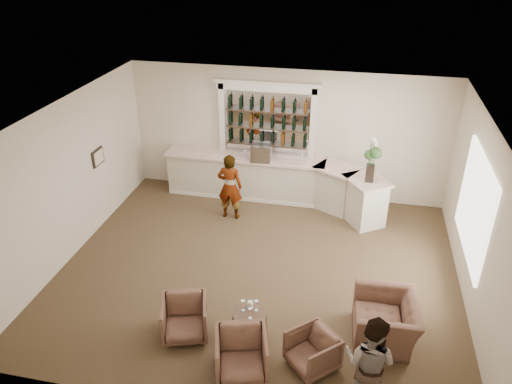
{
  "coord_description": "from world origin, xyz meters",
  "views": [
    {
      "loc": [
        1.71,
        -8.16,
        6.24
      ],
      "look_at": [
        -0.24,
        0.9,
        1.32
      ],
      "focal_mm": 35.0,
      "sensor_mm": 36.0,
      "label": 1
    }
  ],
  "objects_px": {
    "bar_counter": "(276,181)",
    "armchair_left": "(185,318)",
    "cocktail_table": "(250,324)",
    "armchair_far": "(385,320)",
    "guest": "(370,363)",
    "armchair_right": "(312,351)",
    "sommelier": "(230,187)",
    "espresso_machine": "(261,152)",
    "armchair_center": "(241,354)",
    "flower_vase": "(372,157)"
  },
  "relations": [
    {
      "from": "guest",
      "to": "flower_vase",
      "type": "relative_size",
      "value": 1.49
    },
    {
      "from": "armchair_right",
      "to": "flower_vase",
      "type": "xyz_separation_m",
      "value": [
        0.73,
        4.63,
        1.42
      ]
    },
    {
      "from": "bar_counter",
      "to": "armchair_far",
      "type": "distance_m",
      "value": 5.16
    },
    {
      "from": "armchair_left",
      "to": "espresso_machine",
      "type": "distance_m",
      "value": 5.08
    },
    {
      "from": "cocktail_table",
      "to": "guest",
      "type": "xyz_separation_m",
      "value": [
        1.97,
        -0.99,
        0.55
      ]
    },
    {
      "from": "sommelier",
      "to": "armchair_far",
      "type": "relative_size",
      "value": 1.38
    },
    {
      "from": "sommelier",
      "to": "armchair_right",
      "type": "distance_m",
      "value": 4.97
    },
    {
      "from": "sommelier",
      "to": "espresso_machine",
      "type": "height_order",
      "value": "sommelier"
    },
    {
      "from": "cocktail_table",
      "to": "armchair_left",
      "type": "bearing_deg",
      "value": -169.45
    },
    {
      "from": "armchair_left",
      "to": "armchair_center",
      "type": "xyz_separation_m",
      "value": [
        1.15,
        -0.61,
        0.02
      ]
    },
    {
      "from": "bar_counter",
      "to": "armchair_right",
      "type": "xyz_separation_m",
      "value": [
        1.53,
        -5.31,
        -0.25
      ]
    },
    {
      "from": "armchair_left",
      "to": "armchair_far",
      "type": "xyz_separation_m",
      "value": [
        3.35,
        0.63,
        0.03
      ]
    },
    {
      "from": "cocktail_table",
      "to": "armchair_left",
      "type": "distance_m",
      "value": 1.12
    },
    {
      "from": "guest",
      "to": "armchair_right",
      "type": "relative_size",
      "value": 2.26
    },
    {
      "from": "guest",
      "to": "espresso_machine",
      "type": "bearing_deg",
      "value": -42.25
    },
    {
      "from": "armchair_center",
      "to": "flower_vase",
      "type": "distance_m",
      "value": 5.47
    },
    {
      "from": "armchair_center",
      "to": "sommelier",
      "type": "bearing_deg",
      "value": 90.76
    },
    {
      "from": "cocktail_table",
      "to": "armchair_right",
      "type": "relative_size",
      "value": 0.84
    },
    {
      "from": "armchair_left",
      "to": "sommelier",
      "type": "bearing_deg",
      "value": 75.88
    },
    {
      "from": "sommelier",
      "to": "armchair_far",
      "type": "xyz_separation_m",
      "value": [
        3.6,
        -3.39,
        -0.43
      ]
    },
    {
      "from": "flower_vase",
      "to": "espresso_machine",
      "type": "bearing_deg",
      "value": 166.97
    },
    {
      "from": "espresso_machine",
      "to": "flower_vase",
      "type": "height_order",
      "value": "flower_vase"
    },
    {
      "from": "armchair_center",
      "to": "armchair_far",
      "type": "relative_size",
      "value": 0.69
    },
    {
      "from": "bar_counter",
      "to": "espresso_machine",
      "type": "xyz_separation_m",
      "value": [
        -0.37,
        -0.08,
        0.78
      ]
    },
    {
      "from": "sommelier",
      "to": "armchair_left",
      "type": "bearing_deg",
      "value": 94.53
    },
    {
      "from": "cocktail_table",
      "to": "armchair_far",
      "type": "height_order",
      "value": "armchair_far"
    },
    {
      "from": "sommelier",
      "to": "espresso_machine",
      "type": "bearing_deg",
      "value": -119.77
    },
    {
      "from": "cocktail_table",
      "to": "espresso_machine",
      "type": "distance_m",
      "value": 4.96
    },
    {
      "from": "sommelier",
      "to": "espresso_machine",
      "type": "relative_size",
      "value": 3.37
    },
    {
      "from": "bar_counter",
      "to": "armchair_left",
      "type": "bearing_deg",
      "value": -97.74
    },
    {
      "from": "sommelier",
      "to": "cocktail_table",
      "type": "bearing_deg",
      "value": 110.33
    },
    {
      "from": "cocktail_table",
      "to": "armchair_far",
      "type": "xyz_separation_m",
      "value": [
        2.25,
        0.43,
        0.14
      ]
    },
    {
      "from": "cocktail_table",
      "to": "armchair_right",
      "type": "height_order",
      "value": "armchair_right"
    },
    {
      "from": "sommelier",
      "to": "armchair_center",
      "type": "height_order",
      "value": "sommelier"
    },
    {
      "from": "guest",
      "to": "cocktail_table",
      "type": "bearing_deg",
      "value": -4.43
    },
    {
      "from": "bar_counter",
      "to": "armchair_left",
      "type": "xyz_separation_m",
      "value": [
        -0.69,
        -5.05,
        -0.22
      ]
    },
    {
      "from": "armchair_far",
      "to": "bar_counter",
      "type": "bearing_deg",
      "value": -152.49
    },
    {
      "from": "flower_vase",
      "to": "armchair_far",
      "type": "bearing_deg",
      "value": -83.85
    },
    {
      "from": "guest",
      "to": "armchair_far",
      "type": "bearing_deg",
      "value": -79.03
    },
    {
      "from": "armchair_far",
      "to": "armchair_center",
      "type": "bearing_deg",
      "value": -63.98
    },
    {
      "from": "bar_counter",
      "to": "armchair_right",
      "type": "height_order",
      "value": "bar_counter"
    },
    {
      "from": "cocktail_table",
      "to": "armchair_center",
      "type": "xyz_separation_m",
      "value": [
        0.05,
        -0.82,
        0.12
      ]
    },
    {
      "from": "sommelier",
      "to": "armchair_right",
      "type": "height_order",
      "value": "sommelier"
    },
    {
      "from": "bar_counter",
      "to": "armchair_center",
      "type": "height_order",
      "value": "bar_counter"
    },
    {
      "from": "armchair_center",
      "to": "armchair_right",
      "type": "relative_size",
      "value": 1.16
    },
    {
      "from": "sommelier",
      "to": "armchair_center",
      "type": "bearing_deg",
      "value": 107.71
    },
    {
      "from": "cocktail_table",
      "to": "guest",
      "type": "height_order",
      "value": "guest"
    },
    {
      "from": "armchair_right",
      "to": "armchair_far",
      "type": "height_order",
      "value": "armchair_far"
    },
    {
      "from": "armchair_left",
      "to": "armchair_center",
      "type": "bearing_deg",
      "value": -45.84
    },
    {
      "from": "cocktail_table",
      "to": "armchair_right",
      "type": "xyz_separation_m",
      "value": [
        1.12,
        -0.46,
        0.07
      ]
    }
  ]
}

